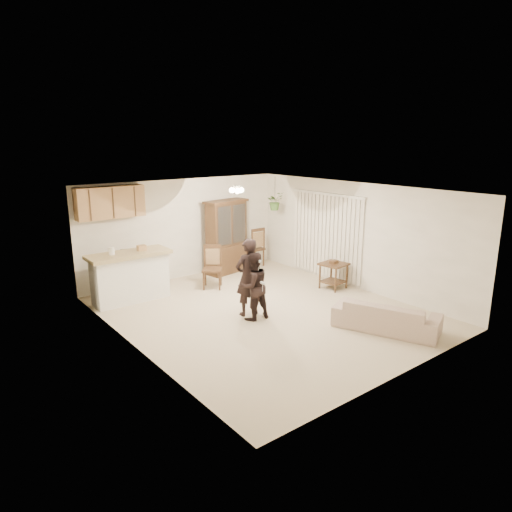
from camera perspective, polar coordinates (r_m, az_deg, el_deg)
floor at (r=9.44m, az=1.03°, el=-7.06°), size 6.50×6.50×0.00m
ceiling at (r=8.83m, az=1.10°, el=8.21°), size 5.50×6.50×0.02m
wall_back at (r=11.70m, az=-9.04°, el=3.39°), size 5.50×0.02×2.50m
wall_front at (r=6.95m, az=18.28°, el=-4.86°), size 5.50×0.02×2.50m
wall_left at (r=7.68m, az=-15.09°, el=-2.77°), size 0.02×6.50×2.50m
wall_right at (r=10.95m, az=12.32°, el=2.48°), size 0.02×6.50×2.50m
breakfast_bar at (r=10.31m, az=-15.41°, el=-2.76°), size 1.60×0.55×1.00m
bar_top at (r=10.17m, az=-15.62°, el=0.20°), size 1.75×0.70×0.08m
upper_cabinets at (r=10.62m, az=-17.77°, el=6.41°), size 1.50×0.34×0.70m
vertical_blinds at (r=11.54m, az=8.73°, el=2.48°), size 0.06×2.30×2.10m
ceiling_fixture at (r=9.91m, az=-2.42°, el=8.31°), size 0.36×0.36×0.20m
hanging_plant at (r=12.20m, az=2.37°, el=6.86°), size 0.43×0.37×0.48m
plant_cord at (r=12.16m, az=2.39°, el=8.38°), size 0.01×0.01×0.65m
sofa at (r=8.82m, az=16.01°, el=-6.66°), size 1.39×2.01×0.73m
adult at (r=9.04m, az=-0.98°, el=-1.99°), size 0.69×0.48×1.80m
child at (r=8.88m, az=-0.35°, el=-3.81°), size 0.69×0.55×1.35m
china_hutch at (r=11.99m, az=-3.70°, el=2.36°), size 1.29×0.67×1.93m
side_table at (r=10.96m, az=9.64°, el=-2.40°), size 0.63×0.63×0.69m
chair_bar at (r=10.78m, az=-15.06°, el=-3.16°), size 0.54×0.54×1.03m
chair_hutch_left at (r=10.90m, az=-5.48°, el=-2.53°), size 0.63×0.63×1.02m
chair_hutch_right at (r=12.75m, az=-0.32°, el=0.15°), size 0.48×0.48×1.09m
controller_adult at (r=8.66m, az=0.31°, el=-0.60°), size 0.05×0.14×0.04m
controller_child at (r=8.59m, az=0.82°, el=-3.38°), size 0.04×0.12×0.04m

